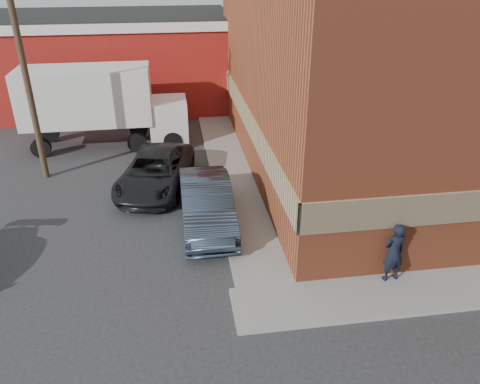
{
  "coord_description": "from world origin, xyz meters",
  "views": [
    {
      "loc": [
        -1.77,
        -10.77,
        8.85
      ],
      "look_at": [
        0.31,
        3.29,
        1.55
      ],
      "focal_mm": 35.0,
      "sensor_mm": 36.0,
      "label": 1
    }
  ],
  "objects_px": {
    "brick_building": "(404,58)",
    "warehouse": "(102,61)",
    "sedan": "(207,204)",
    "box_truck": "(103,102)",
    "man": "(394,252)",
    "utility_pole": "(24,69)",
    "suv_a": "(155,171)"
  },
  "relations": [
    {
      "from": "box_truck",
      "to": "utility_pole",
      "type": "bearing_deg",
      "value": -124.6
    },
    {
      "from": "warehouse",
      "to": "utility_pole",
      "type": "xyz_separation_m",
      "value": [
        -1.5,
        -11.0,
        1.93
      ]
    },
    {
      "from": "brick_building",
      "to": "warehouse",
      "type": "relative_size",
      "value": 1.12
    },
    {
      "from": "utility_pole",
      "to": "box_truck",
      "type": "distance_m",
      "value": 4.85
    },
    {
      "from": "suv_a",
      "to": "box_truck",
      "type": "bearing_deg",
      "value": 128.59
    },
    {
      "from": "brick_building",
      "to": "warehouse",
      "type": "height_order",
      "value": "brick_building"
    },
    {
      "from": "utility_pole",
      "to": "sedan",
      "type": "bearing_deg",
      "value": -37.22
    },
    {
      "from": "sedan",
      "to": "suv_a",
      "type": "xyz_separation_m",
      "value": [
        -1.86,
        3.3,
        -0.09
      ]
    },
    {
      "from": "warehouse",
      "to": "box_truck",
      "type": "height_order",
      "value": "warehouse"
    },
    {
      "from": "brick_building",
      "to": "box_truck",
      "type": "bearing_deg",
      "value": 165.76
    },
    {
      "from": "suv_a",
      "to": "box_truck",
      "type": "distance_m",
      "value": 6.0
    },
    {
      "from": "warehouse",
      "to": "utility_pole",
      "type": "height_order",
      "value": "utility_pole"
    },
    {
      "from": "brick_building",
      "to": "suv_a",
      "type": "relative_size",
      "value": 3.38
    },
    {
      "from": "utility_pole",
      "to": "suv_a",
      "type": "bearing_deg",
      "value": -20.27
    },
    {
      "from": "brick_building",
      "to": "box_truck",
      "type": "xyz_separation_m",
      "value": [
        -13.64,
        3.46,
        -2.39
      ]
    },
    {
      "from": "sedan",
      "to": "brick_building",
      "type": "bearing_deg",
      "value": 28.45
    },
    {
      "from": "utility_pole",
      "to": "suv_a",
      "type": "distance_m",
      "value": 6.52
    },
    {
      "from": "brick_building",
      "to": "utility_pole",
      "type": "bearing_deg",
      "value": 179.98
    },
    {
      "from": "man",
      "to": "box_truck",
      "type": "bearing_deg",
      "value": -61.81
    },
    {
      "from": "utility_pole",
      "to": "man",
      "type": "distance_m",
      "value": 15.45
    },
    {
      "from": "warehouse",
      "to": "box_truck",
      "type": "relative_size",
      "value": 2.02
    },
    {
      "from": "brick_building",
      "to": "man",
      "type": "distance_m",
      "value": 10.77
    },
    {
      "from": "warehouse",
      "to": "box_truck",
      "type": "xyz_separation_m",
      "value": [
        0.86,
        -7.54,
        -0.52
      ]
    },
    {
      "from": "warehouse",
      "to": "utility_pole",
      "type": "bearing_deg",
      "value": -97.77
    },
    {
      "from": "man",
      "to": "suv_a",
      "type": "bearing_deg",
      "value": -55.39
    },
    {
      "from": "warehouse",
      "to": "utility_pole",
      "type": "distance_m",
      "value": 11.27
    },
    {
      "from": "warehouse",
      "to": "box_truck",
      "type": "distance_m",
      "value": 7.61
    },
    {
      "from": "box_truck",
      "to": "brick_building",
      "type": "bearing_deg",
      "value": -14.55
    },
    {
      "from": "utility_pole",
      "to": "man",
      "type": "bearing_deg",
      "value": -38.05
    },
    {
      "from": "man",
      "to": "sedan",
      "type": "xyz_separation_m",
      "value": [
        -5.12,
        4.16,
        -0.23
      ]
    },
    {
      "from": "warehouse",
      "to": "suv_a",
      "type": "distance_m",
      "value": 13.37
    },
    {
      "from": "sedan",
      "to": "warehouse",
      "type": "bearing_deg",
      "value": 107.68
    }
  ]
}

